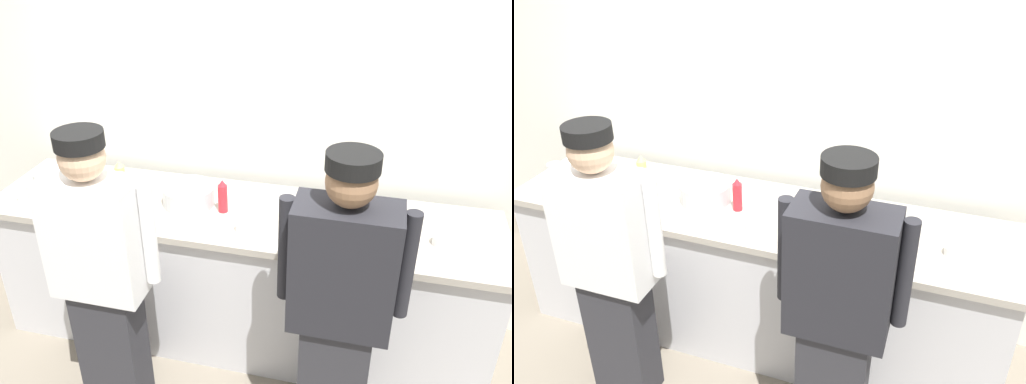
% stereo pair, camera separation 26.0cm
% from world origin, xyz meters
% --- Properties ---
extents(ground_plane, '(9.00, 9.00, 0.00)m').
position_xyz_m(ground_plane, '(0.00, 0.00, 0.00)').
color(ground_plane, slate).
extents(wall_back, '(4.61, 0.10, 2.69)m').
position_xyz_m(wall_back, '(0.00, 0.88, 1.35)').
color(wall_back, silver).
rests_on(wall_back, ground).
extents(prep_counter, '(2.94, 0.73, 0.92)m').
position_xyz_m(prep_counter, '(0.00, 0.38, 0.46)').
color(prep_counter, silver).
rests_on(prep_counter, ground).
extents(chef_near_left, '(0.59, 0.24, 1.62)m').
position_xyz_m(chef_near_left, '(-0.52, -0.28, 0.86)').
color(chef_near_left, '#2D2D33').
rests_on(chef_near_left, ground).
extents(chef_center, '(0.59, 0.24, 1.63)m').
position_xyz_m(chef_center, '(0.65, -0.25, 0.87)').
color(chef_center, '#2D2D33').
rests_on(chef_center, ground).
extents(plate_stack_front, '(0.24, 0.24, 0.05)m').
position_xyz_m(plate_stack_front, '(-1.19, 0.24, 0.94)').
color(plate_stack_front, white).
rests_on(plate_stack_front, prep_counter).
extents(mixing_bowl_steel, '(0.30, 0.30, 0.11)m').
position_xyz_m(mixing_bowl_steel, '(-0.31, 0.40, 0.98)').
color(mixing_bowl_steel, '#B7BABF').
rests_on(mixing_bowl_steel, prep_counter).
extents(sheet_tray, '(0.54, 0.35, 0.02)m').
position_xyz_m(sheet_tray, '(0.66, 0.39, 0.93)').
color(sheet_tray, '#B7BABF').
rests_on(sheet_tray, prep_counter).
extents(squeeze_bottle_primary, '(0.06, 0.06, 0.20)m').
position_xyz_m(squeeze_bottle_primary, '(-0.76, 0.45, 1.01)').
color(squeeze_bottle_primary, '#E5E066').
rests_on(squeeze_bottle_primary, prep_counter).
extents(squeeze_bottle_secondary, '(0.05, 0.05, 0.20)m').
position_xyz_m(squeeze_bottle_secondary, '(-0.09, 0.36, 1.01)').
color(squeeze_bottle_secondary, red).
rests_on(squeeze_bottle_secondary, prep_counter).
extents(ramekin_red_sauce, '(0.10, 0.10, 0.05)m').
position_xyz_m(ramekin_red_sauce, '(1.11, 0.31, 0.94)').
color(ramekin_red_sauce, white).
rests_on(ramekin_red_sauce, prep_counter).
extents(ramekin_yellow_sauce, '(0.10, 0.10, 0.05)m').
position_xyz_m(ramekin_yellow_sauce, '(0.09, 0.19, 0.94)').
color(ramekin_yellow_sauce, white).
rests_on(ramekin_yellow_sauce, prep_counter).
extents(ramekin_green_sauce, '(0.08, 0.08, 0.05)m').
position_xyz_m(ramekin_green_sauce, '(-0.65, 0.35, 0.94)').
color(ramekin_green_sauce, white).
rests_on(ramekin_green_sauce, prep_counter).
extents(ramekin_orange_sauce, '(0.10, 0.10, 0.04)m').
position_xyz_m(ramekin_orange_sauce, '(-0.82, 0.35, 0.94)').
color(ramekin_orange_sauce, white).
rests_on(ramekin_orange_sauce, prep_counter).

